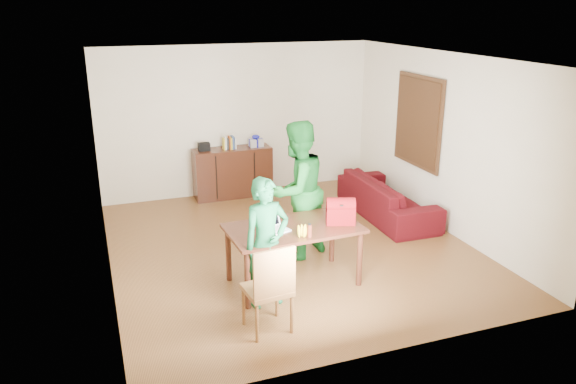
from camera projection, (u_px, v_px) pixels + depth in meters
name	position (u px, v px, depth m)	size (l,w,h in m)	color
room	(288.00, 158.00, 7.86)	(5.20, 5.70, 2.90)	#472A11
table	(294.00, 234.00, 6.92)	(1.67, 0.99, 0.76)	#32190D
chair	(268.00, 305.00, 6.02)	(0.51, 0.49, 1.03)	brown
person_near	(266.00, 243.00, 6.41)	(0.56, 0.37, 1.55)	#12512B
person_far	(297.00, 190.00, 7.62)	(0.93, 0.72, 1.91)	#156220
laptop	(275.00, 228.00, 6.74)	(0.38, 0.32, 0.23)	white
bananas	(302.00, 235.00, 6.59)	(0.16, 0.10, 0.06)	gold
bottle	(310.00, 230.00, 6.58)	(0.06, 0.06, 0.17)	#592114
red_bag	(341.00, 213.00, 6.97)	(0.35, 0.20, 0.26)	maroon
sofa	(387.00, 197.00, 9.28)	(2.17, 0.85, 0.63)	#3A0711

